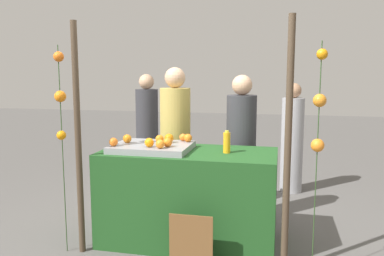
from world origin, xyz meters
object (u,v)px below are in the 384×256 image
chalkboard_sign (191,245)px  juice_bottle (227,142)px  stall_counter (189,197)px  orange_1 (188,138)px  orange_0 (149,143)px  vendor_right (241,154)px  vendor_left (175,148)px

chalkboard_sign → juice_bottle: bearing=71.1°
stall_counter → orange_1: orange_1 is taller
orange_0 → orange_1: bearing=50.1°
orange_0 → chalkboard_sign: (0.49, -0.41, -0.76)m
stall_counter → juice_bottle: 0.66m
vendor_right → juice_bottle: bearing=-95.6°
orange_0 → orange_1: 0.44m
orange_1 → juice_bottle: (0.40, -0.15, -0.00)m
juice_bottle → vendor_left: 0.96m
vendor_left → orange_0: bearing=-91.2°
stall_counter → chalkboard_sign: (0.16, -0.60, -0.21)m
chalkboard_sign → stall_counter: bearing=105.1°
stall_counter → orange_0: size_ratio=19.33×
orange_0 → chalkboard_sign: 0.99m
orange_0 → vendor_left: size_ratio=0.05×
chalkboard_sign → vendor_right: bearing=78.0°
orange_0 → juice_bottle: juice_bottle is taller
stall_counter → vendor_right: vendor_right is taller
stall_counter → vendor_right: (0.43, 0.67, 0.30)m
juice_bottle → vendor_right: vendor_right is taller
stall_counter → orange_0: (-0.32, -0.19, 0.55)m
chalkboard_sign → vendor_left: size_ratio=0.30×
vendor_right → orange_1: bearing=-132.0°
orange_1 → vendor_left: bearing=117.8°
juice_bottle → vendor_left: (-0.67, 0.66, -0.21)m
chalkboard_sign → vendor_left: vendor_left is taller
orange_1 → vendor_left: 0.61m
vendor_right → stall_counter: bearing=-122.7°
vendor_left → stall_counter: bearing=-64.9°
vendor_left → chalkboard_sign: bearing=-69.5°
stall_counter → orange_1: (-0.04, 0.15, 0.55)m
orange_1 → vendor_right: bearing=48.0°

